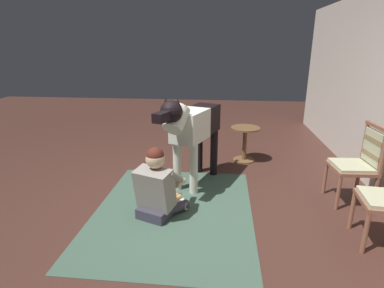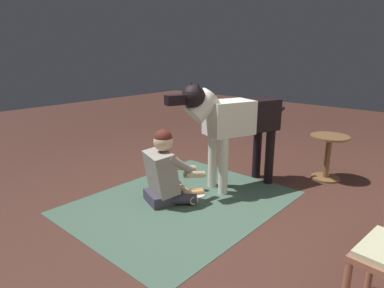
# 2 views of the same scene
# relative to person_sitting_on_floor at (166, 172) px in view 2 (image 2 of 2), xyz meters

# --- Properties ---
(ground_plane) EXTENTS (14.91, 14.91, 0.00)m
(ground_plane) POSITION_rel_person_sitting_on_floor_xyz_m (-0.32, 0.02, -0.33)
(ground_plane) COLOR #452720
(area_rug) EXTENTS (2.31, 1.81, 0.01)m
(area_rug) POSITION_rel_person_sitting_on_floor_xyz_m (-0.08, 0.16, -0.33)
(area_rug) COLOR #3F5A49
(area_rug) RESTS_ON ground
(person_sitting_on_floor) EXTENTS (0.71, 0.61, 0.81)m
(person_sitting_on_floor) POSITION_rel_person_sitting_on_floor_xyz_m (0.00, 0.00, 0.00)
(person_sitting_on_floor) COLOR #3A3645
(person_sitting_on_floor) RESTS_ON ground
(large_dog) EXTENTS (1.53, 0.71, 1.29)m
(large_dog) POSITION_rel_person_sitting_on_floor_xyz_m (-0.81, 0.31, 0.49)
(large_dog) COLOR silver
(large_dog) RESTS_ON ground
(hot_dog_on_plate) EXTENTS (0.25, 0.25, 0.06)m
(hot_dog_on_plate) POSITION_rel_person_sitting_on_floor_xyz_m (-0.34, 0.13, -0.31)
(hot_dog_on_plate) COLOR silver
(hot_dog_on_plate) RESTS_ON ground
(round_side_table) EXTENTS (0.48, 0.48, 0.58)m
(round_side_table) POSITION_rel_person_sitting_on_floor_xyz_m (-1.84, 1.07, 0.02)
(round_side_table) COLOR brown
(round_side_table) RESTS_ON ground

